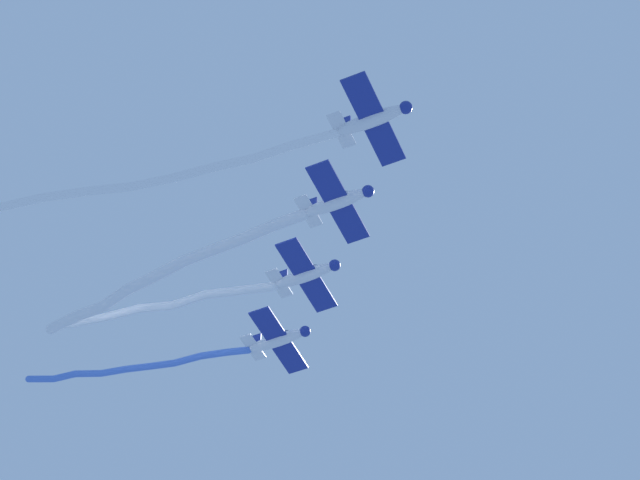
{
  "coord_description": "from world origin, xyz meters",
  "views": [
    {
      "loc": [
        46.13,
        19.43,
        3.02
      ],
      "look_at": [
        -3.1,
        -4.59,
        68.13
      ],
      "focal_mm": 61.72,
      "sensor_mm": 36.0,
      "label": 1
    }
  ],
  "objects_px": {
    "airplane_right_wing": "(306,275)",
    "airplane_slot": "(279,340)",
    "airplane_lead": "(373,119)",
    "airplane_left_wing": "(338,202)"
  },
  "relations": [
    {
      "from": "airplane_right_wing",
      "to": "airplane_slot",
      "type": "xyz_separation_m",
      "value": [
        -5.77,
        -5.5,
        0.25
      ]
    },
    {
      "from": "airplane_lead",
      "to": "airplane_slot",
      "type": "distance_m",
      "value": 23.92
    },
    {
      "from": "airplane_lead",
      "to": "airplane_left_wing",
      "type": "xyz_separation_m",
      "value": [
        -5.77,
        -5.5,
        0.25
      ]
    },
    {
      "from": "airplane_lead",
      "to": "airplane_left_wing",
      "type": "relative_size",
      "value": 1.0
    },
    {
      "from": "airplane_lead",
      "to": "airplane_slot",
      "type": "relative_size",
      "value": 1.0
    },
    {
      "from": "airplane_left_wing",
      "to": "airplane_slot",
      "type": "distance_m",
      "value": 15.94
    },
    {
      "from": "airplane_lead",
      "to": "airplane_left_wing",
      "type": "height_order",
      "value": "airplane_left_wing"
    },
    {
      "from": "airplane_lead",
      "to": "airplane_slot",
      "type": "bearing_deg",
      "value": 131.28
    },
    {
      "from": "airplane_right_wing",
      "to": "airplane_slot",
      "type": "height_order",
      "value": "airplane_slot"
    },
    {
      "from": "airplane_lead",
      "to": "airplane_right_wing",
      "type": "distance_m",
      "value": 15.94
    }
  ]
}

